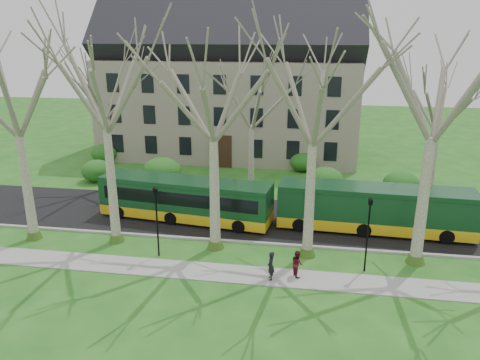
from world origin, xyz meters
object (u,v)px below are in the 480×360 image
bus_lead (185,199)px  bus_follow (374,208)px  pedestrian_a (271,266)px  pedestrian_b (297,263)px

bus_lead → bus_follow: (12.90, 0.10, 0.05)m
bus_follow → pedestrian_a: bearing=-126.7°
bus_follow → pedestrian_a: size_ratio=7.88×
pedestrian_b → bus_lead: bearing=25.8°
bus_lead → bus_follow: 12.90m
bus_lead → bus_follow: bus_follow is taller
bus_follow → pedestrian_a: bus_follow is taller
bus_lead → pedestrian_a: 10.04m
pedestrian_a → pedestrian_b: 1.51m
pedestrian_a → pedestrian_b: bearing=101.0°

